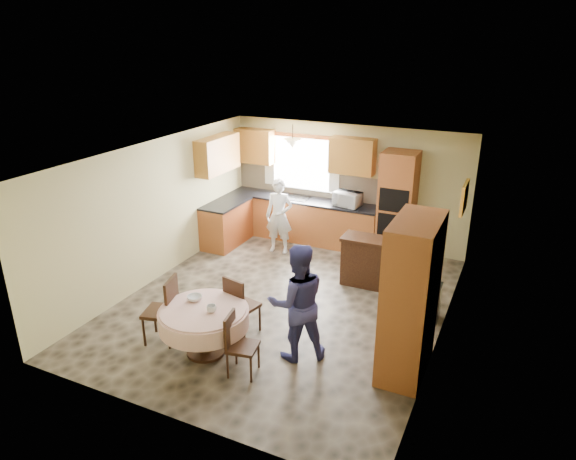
# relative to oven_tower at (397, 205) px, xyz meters

# --- Properties ---
(floor) EXTENTS (5.00, 6.00, 0.01)m
(floor) POSITION_rel_oven_tower_xyz_m (-1.15, -2.69, -1.06)
(floor) COLOR brown
(floor) RESTS_ON ground
(ceiling) EXTENTS (5.00, 6.00, 0.01)m
(ceiling) POSITION_rel_oven_tower_xyz_m (-1.15, -2.69, 1.44)
(ceiling) COLOR white
(ceiling) RESTS_ON wall_back
(wall_back) EXTENTS (5.00, 0.02, 2.50)m
(wall_back) POSITION_rel_oven_tower_xyz_m (-1.15, 0.31, 0.19)
(wall_back) COLOR tan
(wall_back) RESTS_ON floor
(wall_front) EXTENTS (5.00, 0.02, 2.50)m
(wall_front) POSITION_rel_oven_tower_xyz_m (-1.15, -5.69, 0.19)
(wall_front) COLOR tan
(wall_front) RESTS_ON floor
(wall_left) EXTENTS (0.02, 6.00, 2.50)m
(wall_left) POSITION_rel_oven_tower_xyz_m (-3.65, -2.69, 0.19)
(wall_left) COLOR tan
(wall_left) RESTS_ON floor
(wall_right) EXTENTS (0.02, 6.00, 2.50)m
(wall_right) POSITION_rel_oven_tower_xyz_m (1.35, -2.69, 0.19)
(wall_right) COLOR tan
(wall_right) RESTS_ON floor
(window) EXTENTS (1.40, 0.03, 1.10)m
(window) POSITION_rel_oven_tower_xyz_m (-2.15, 0.29, 0.54)
(window) COLOR white
(window) RESTS_ON wall_back
(curtain_left) EXTENTS (0.22, 0.02, 1.15)m
(curtain_left) POSITION_rel_oven_tower_xyz_m (-2.90, 0.24, 0.59)
(curtain_left) COLOR white
(curtain_left) RESTS_ON wall_back
(curtain_right) EXTENTS (0.22, 0.02, 1.15)m
(curtain_right) POSITION_rel_oven_tower_xyz_m (-1.40, 0.24, 0.59)
(curtain_right) COLOR white
(curtain_right) RESTS_ON wall_back
(base_cab_back) EXTENTS (3.30, 0.60, 0.88)m
(base_cab_back) POSITION_rel_oven_tower_xyz_m (-2.00, 0.01, -0.62)
(base_cab_back) COLOR #B3662F
(base_cab_back) RESTS_ON floor
(counter_back) EXTENTS (3.30, 0.64, 0.04)m
(counter_back) POSITION_rel_oven_tower_xyz_m (-2.00, 0.01, -0.16)
(counter_back) COLOR black
(counter_back) RESTS_ON base_cab_back
(base_cab_left) EXTENTS (0.60, 1.20, 0.88)m
(base_cab_left) POSITION_rel_oven_tower_xyz_m (-3.35, -0.89, -0.62)
(base_cab_left) COLOR #B3662F
(base_cab_left) RESTS_ON floor
(counter_left) EXTENTS (0.64, 1.20, 0.04)m
(counter_left) POSITION_rel_oven_tower_xyz_m (-3.35, -0.89, -0.16)
(counter_left) COLOR black
(counter_left) RESTS_ON base_cab_left
(backsplash) EXTENTS (3.30, 0.02, 0.55)m
(backsplash) POSITION_rel_oven_tower_xyz_m (-2.00, 0.30, 0.12)
(backsplash) COLOR tan
(backsplash) RESTS_ON wall_back
(wall_cab_left) EXTENTS (0.85, 0.33, 0.72)m
(wall_cab_left) POSITION_rel_oven_tower_xyz_m (-3.20, 0.15, 0.85)
(wall_cab_left) COLOR #C17A30
(wall_cab_left) RESTS_ON wall_back
(wall_cab_right) EXTENTS (0.90, 0.33, 0.72)m
(wall_cab_right) POSITION_rel_oven_tower_xyz_m (-1.00, 0.15, 0.85)
(wall_cab_right) COLOR #C17A30
(wall_cab_right) RESTS_ON wall_back
(wall_cab_side) EXTENTS (0.33, 1.20, 0.72)m
(wall_cab_side) POSITION_rel_oven_tower_xyz_m (-3.48, -0.89, 0.85)
(wall_cab_side) COLOR #C17A30
(wall_cab_side) RESTS_ON wall_left
(oven_tower) EXTENTS (0.66, 0.62, 2.12)m
(oven_tower) POSITION_rel_oven_tower_xyz_m (0.00, 0.00, 0.00)
(oven_tower) COLOR #B3662F
(oven_tower) RESTS_ON floor
(oven_upper) EXTENTS (0.56, 0.01, 0.45)m
(oven_upper) POSITION_rel_oven_tower_xyz_m (0.00, -0.31, 0.19)
(oven_upper) COLOR black
(oven_upper) RESTS_ON oven_tower
(oven_lower) EXTENTS (0.56, 0.01, 0.45)m
(oven_lower) POSITION_rel_oven_tower_xyz_m (0.00, -0.31, -0.31)
(oven_lower) COLOR black
(oven_lower) RESTS_ON oven_tower
(pendant) EXTENTS (0.36, 0.36, 0.18)m
(pendant) POSITION_rel_oven_tower_xyz_m (-2.15, -0.19, 1.06)
(pendant) COLOR beige
(pendant) RESTS_ON ceiling
(sideboard) EXTENTS (1.17, 0.50, 0.83)m
(sideboard) POSITION_rel_oven_tower_xyz_m (0.01, -1.44, -0.64)
(sideboard) COLOR #3B2210
(sideboard) RESTS_ON floor
(space_heater) EXTENTS (0.45, 0.32, 0.61)m
(space_heater) POSITION_rel_oven_tower_xyz_m (1.05, -2.18, -0.76)
(space_heater) COLOR black
(space_heater) RESTS_ON floor
(cupboard) EXTENTS (0.56, 1.11, 2.12)m
(cupboard) POSITION_rel_oven_tower_xyz_m (1.07, -3.59, 0.00)
(cupboard) COLOR #B3662F
(cupboard) RESTS_ON floor
(dining_table) EXTENTS (1.24, 1.24, 0.70)m
(dining_table) POSITION_rel_oven_tower_xyz_m (-1.53, -4.42, -0.52)
(dining_table) COLOR #3B2210
(dining_table) RESTS_ON floor
(chair_left) EXTENTS (0.53, 0.53, 1.01)m
(chair_left) POSITION_rel_oven_tower_xyz_m (-2.20, -4.40, -0.50)
(chair_left) COLOR #3B2210
(chair_left) RESTS_ON floor
(chair_back) EXTENTS (0.48, 0.48, 0.94)m
(chair_back) POSITION_rel_oven_tower_xyz_m (-1.34, -3.80, -0.54)
(chair_back) COLOR #3B2210
(chair_back) RESTS_ON floor
(chair_right) EXTENTS (0.43, 0.43, 0.86)m
(chair_right) POSITION_rel_oven_tower_xyz_m (-0.89, -4.61, -0.59)
(chair_right) COLOR #3B2210
(chair_right) RESTS_ON floor
(framed_picture) EXTENTS (0.06, 0.60, 0.50)m
(framed_picture) POSITION_rel_oven_tower_xyz_m (1.32, -1.08, 0.65)
(framed_picture) COLOR gold
(framed_picture) RESTS_ON wall_right
(microwave) EXTENTS (0.56, 0.42, 0.29)m
(microwave) POSITION_rel_oven_tower_xyz_m (-1.00, -0.04, 0.00)
(microwave) COLOR silver
(microwave) RESTS_ON counter_back
(person_sink) EXTENTS (0.60, 0.44, 1.52)m
(person_sink) POSITION_rel_oven_tower_xyz_m (-2.17, -0.78, -0.30)
(person_sink) COLOR silver
(person_sink) RESTS_ON floor
(person_dining) EXTENTS (1.03, 0.99, 1.67)m
(person_dining) POSITION_rel_oven_tower_xyz_m (-0.35, -3.94, -0.23)
(person_dining) COLOR navy
(person_dining) RESTS_ON floor
(bowl_sideboard) EXTENTS (0.26, 0.26, 0.05)m
(bowl_sideboard) POSITION_rel_oven_tower_xyz_m (-0.19, -1.44, -0.20)
(bowl_sideboard) COLOR #B2B2B2
(bowl_sideboard) RESTS_ON sideboard
(bottle_sideboard) EXTENTS (0.14, 0.14, 0.27)m
(bottle_sideboard) POSITION_rel_oven_tower_xyz_m (0.24, -1.44, -0.09)
(bottle_sideboard) COLOR silver
(bottle_sideboard) RESTS_ON sideboard
(cup_table) EXTENTS (0.16, 0.16, 0.10)m
(cup_table) POSITION_rel_oven_tower_xyz_m (-1.38, -4.45, -0.31)
(cup_table) COLOR #B2B2B2
(cup_table) RESTS_ON dining_table
(bowl_table) EXTENTS (0.24, 0.24, 0.07)m
(bowl_table) POSITION_rel_oven_tower_xyz_m (-1.78, -4.27, -0.33)
(bowl_table) COLOR #B2B2B2
(bowl_table) RESTS_ON dining_table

